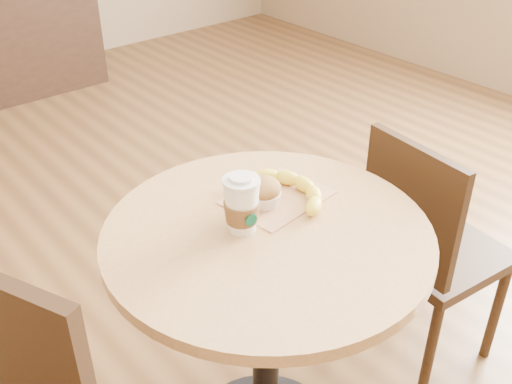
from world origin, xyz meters
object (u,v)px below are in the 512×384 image
chair_right (427,246)px  coffee_cup (242,206)px  muffin (264,192)px  banana (287,189)px  cafe_table (267,297)px

chair_right → coffee_cup: size_ratio=5.87×
coffee_cup → muffin: coffee_cup is taller
chair_right → muffin: 0.65m
banana → cafe_table: bearing=-156.0°
cafe_table → coffee_cup: coffee_cup is taller
muffin → banana: size_ratio=0.32×
banana → coffee_cup: bearing=-174.0°
cafe_table → chair_right: chair_right is taller
cafe_table → muffin: 0.26m
coffee_cup → banana: coffee_cup is taller
chair_right → banana: chair_right is taller
coffee_cup → banana: 0.18m
muffin → chair_right: bearing=-13.5°
chair_right → coffee_cup: (-0.63, 0.09, 0.37)m
cafe_table → banana: 0.27m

